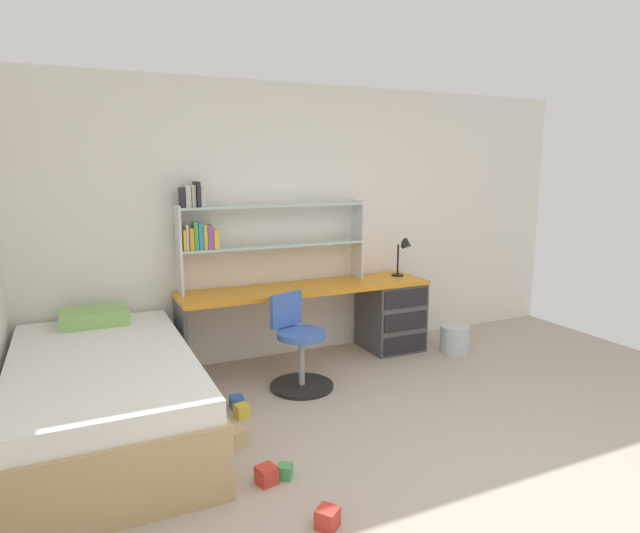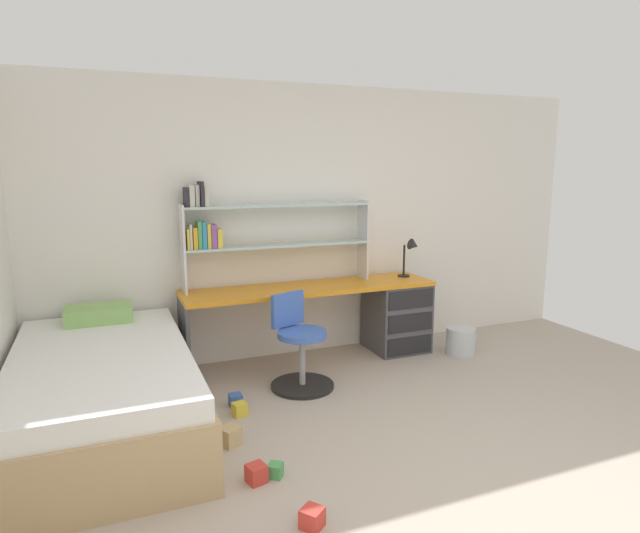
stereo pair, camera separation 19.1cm
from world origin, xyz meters
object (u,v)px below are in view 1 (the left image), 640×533
Objects in this scene: waste_bin at (455,339)px; toy_block_natural_4 at (235,438)px; toy_block_blue_3 at (237,402)px; swivel_chair at (299,352)px; toy_block_yellow_2 at (242,411)px; desk at (368,311)px; toy_block_red_5 at (327,518)px; desk_lamp at (405,251)px; toy_block_red_1 at (266,475)px; toy_block_green_0 at (285,471)px; bookshelf_hutch at (248,228)px; bed_platform at (104,396)px.

toy_block_natural_4 is at bearing -160.33° from waste_bin.
swivel_chair is at bearing 16.37° from toy_block_blue_3.
swivel_chair is 8.09× the size of toy_block_yellow_2.
toy_block_blue_3 is (-1.53, -0.70, -0.37)m from desk.
toy_block_natural_4 is at bearing 101.29° from toy_block_red_5.
toy_block_red_1 is at bearing -139.92° from desk_lamp.
toy_block_red_1 reaches higher than toy_block_yellow_2.
swivel_chair is 0.66m from toy_block_blue_3.
waste_bin reaches higher than toy_block_red_5.
toy_block_natural_4 is (-0.16, 0.47, 0.02)m from toy_block_green_0.
bookshelf_hutch is (-1.14, 0.16, 0.85)m from desk.
bookshelf_hutch is 2.27m from toy_block_green_0.
toy_block_yellow_2 is at bearing 90.00° from toy_block_green_0.
desk is 3.04× the size of swivel_chair.
toy_block_red_1 is (-0.12, -0.01, 0.01)m from toy_block_green_0.
toy_block_red_1 is at bearing -97.61° from toy_block_yellow_2.
toy_block_green_0 is at bearing 4.12° from toy_block_red_1.
toy_block_red_1 is (-0.71, -1.21, -0.25)m from swivel_chair.
desk_lamp is at bearing 41.57° from toy_block_green_0.
waste_bin is at bearing 5.16° from swivel_chair.
waste_bin reaches higher than toy_block_green_0.
toy_block_red_5 reaches higher than toy_block_blue_3.
waste_bin is 2.62m from toy_block_natural_4.
desk_lamp reaches higher than toy_block_red_1.
desk_lamp reaches higher than toy_block_yellow_2.
bookshelf_hutch reaches higher than toy_block_red_1.
toy_block_natural_4 is at bearing -107.00° from toy_block_blue_3.
toy_block_red_1 is at bearing -133.65° from desk.
bookshelf_hutch is 0.83× the size of bed_platform.
toy_block_blue_3 is at bearing 4.00° from bed_platform.
toy_block_blue_3 is (0.92, 0.06, -0.24)m from bed_platform.
toy_block_natural_4 reaches higher than toy_block_red_5.
bookshelf_hutch reaches higher than toy_block_blue_3.
swivel_chair reaches higher than toy_block_yellow_2.
waste_bin is at bearing -49.48° from desk_lamp.
toy_block_green_0 is 0.85× the size of toy_block_yellow_2.
toy_block_green_0 is at bearing -90.00° from toy_block_yellow_2.
desk is at bearing 29.10° from swivel_chair.
toy_block_yellow_2 is at bearing -93.50° from toy_block_blue_3.
waste_bin is 3.47× the size of toy_block_green_0.
desk reaches higher than toy_block_red_5.
toy_block_green_0 is 0.50m from toy_block_natural_4.
waste_bin is 2.32m from toy_block_blue_3.
desk is 1.09m from swivel_chair.
toy_block_green_0 is 0.79× the size of toy_block_red_5.
toy_block_natural_4 is at bearing -33.25° from bed_platform.
swivel_chair is 1.07m from toy_block_natural_4.
bed_platform is (-2.88, -0.79, -0.68)m from desk_lamp.
swivel_chair is 7.48× the size of toy_block_red_5.
desk is 6.11× the size of desk_lamp.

